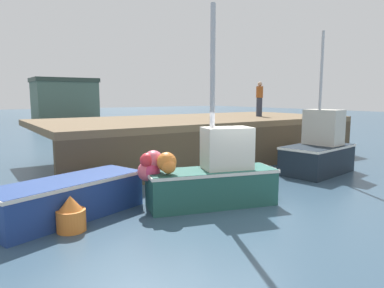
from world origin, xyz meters
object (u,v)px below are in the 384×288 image
fishing_boat_near_left (69,197)px  fishing_boat_mid (319,151)px  dockworker (259,99)px  mooring_buoy_foreground (71,215)px  rowboat (319,161)px  fishing_boat_near_right (209,176)px

fishing_boat_near_left → fishing_boat_mid: fishing_boat_mid is taller
fishing_boat_mid → dockworker: size_ratio=3.07×
dockworker → mooring_buoy_foreground: size_ratio=2.18×
fishing_boat_near_left → dockworker: 11.64m
dockworker → rowboat: bearing=-86.8°
dockworker → mooring_buoy_foreground: 12.24m
fishing_boat_mid → mooring_buoy_foreground: bearing=-175.3°
fishing_boat_near_left → rowboat: fishing_boat_near_left is taller
fishing_boat_near_right → dockworker: bearing=37.5°
fishing_boat_near_right → rowboat: size_ratio=3.49×
fishing_boat_near_left → fishing_boat_near_right: (3.36, -1.14, 0.32)m
rowboat → mooring_buoy_foreground: bearing=-170.6°
fishing_boat_near_left → fishing_boat_mid: bearing=-1.0°
fishing_boat_near_right → mooring_buoy_foreground: 3.61m
fishing_boat_mid → rowboat: 1.91m
rowboat → mooring_buoy_foreground: 11.10m
fishing_boat_near_left → rowboat: bearing=4.6°
fishing_boat_near_right → dockworker: (7.19, 5.52, 1.95)m
fishing_boat_near_right → rowboat: fishing_boat_near_right is taller
fishing_boat_mid → dockworker: fishing_boat_mid is taller
mooring_buoy_foreground → fishing_boat_near_left: bearing=77.1°
fishing_boat_near_right → rowboat: (7.38, 2.00, -0.65)m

